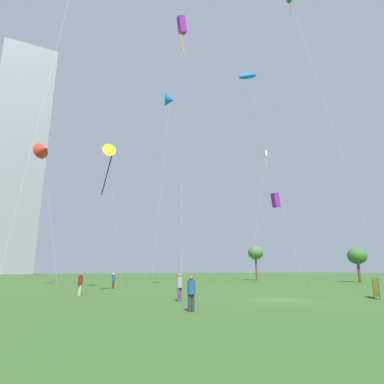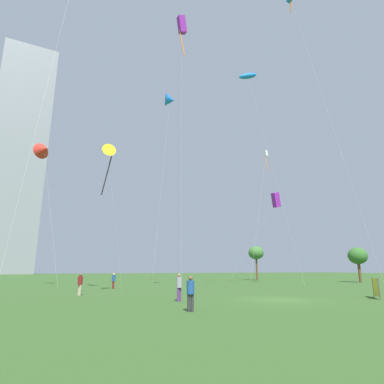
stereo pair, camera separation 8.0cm
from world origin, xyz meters
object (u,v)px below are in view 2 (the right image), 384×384
person_standing_4 (190,291)px  kite_flying_8 (266,155)px  kite_flying_1 (108,153)px  kite_flying_5 (276,200)px  park_tree_0 (256,253)px  event_banner (376,287)px  person_standing_2 (179,285)px  kite_flying_6 (182,26)px  park_tree_1 (358,256)px  person_standing_1 (80,283)px  kite_flying_2 (44,150)px  kite_flying_7 (248,76)px  kite_flying_4 (170,100)px  distant_highrise_0 (19,158)px  person_standing_0 (80,281)px  person_standing_3 (114,280)px

person_standing_4 → kite_flying_8: bearing=-115.8°
person_standing_4 → kite_flying_1: kite_flying_1 is taller
kite_flying_5 → park_tree_0: (5.25, 13.85, -7.02)m
event_banner → person_standing_2: bearing=166.6°
kite_flying_6 → park_tree_1: size_ratio=5.53×
park_tree_0 → park_tree_1: park_tree_0 is taller
person_standing_1 → event_banner: person_standing_1 is taller
kite_flying_2 → kite_flying_8: 37.46m
kite_flying_1 → park_tree_1: kite_flying_1 is taller
kite_flying_1 → kite_flying_5: size_ratio=1.01×
event_banner → kite_flying_7: bearing=95.1°
kite_flying_4 → park_tree_1: (29.71, -6.67, -24.69)m
person_standing_1 → distant_highrise_0: bearing=-17.5°
kite_flying_4 → kite_flying_5: bearing=-24.9°
kite_flying_6 → kite_flying_8: (23.23, 17.70, -6.23)m
kite_flying_1 → event_banner: (18.14, -11.39, -11.72)m
kite_flying_5 → event_banner: 24.57m
kite_flying_1 → kite_flying_7: kite_flying_7 is taller
park_tree_1 → event_banner: (-22.57, -20.67, -3.27)m
kite_flying_1 → kite_flying_6: (7.15, 0.02, 16.23)m
person_standing_2 → park_tree_0: (26.57, 31.12, 3.92)m
kite_flying_6 → kite_flying_7: kite_flying_6 is taller
kite_flying_4 → park_tree_1: kite_flying_4 is taller
kite_flying_1 → distant_highrise_0: 135.81m
person_standing_4 → kite_flying_4: kite_flying_4 is taller
person_standing_1 → kite_flying_7: kite_flying_7 is taller
kite_flying_6 → event_banner: bearing=-46.1°
park_tree_0 → person_standing_2: bearing=-130.5°
person_standing_2 → kite_flying_8: bearing=-162.3°
park_tree_0 → kite_flying_6: bearing=-135.7°
kite_flying_5 → person_standing_1: bearing=-160.2°
kite_flying_4 → park_tree_0: kite_flying_4 is taller
person_standing_2 → kite_flying_2: (-10.48, 21.01, 15.53)m
person_standing_0 → kite_flying_8: size_ratio=0.07×
person_standing_0 → park_tree_0: size_ratio=0.25×
person_standing_1 → kite_flying_1: bearing=-98.1°
kite_flying_7 → park_tree_0: bearing=56.7°
kite_flying_6 → distant_highrise_0: (-31.62, 127.80, 22.62)m
kite_flying_5 → kite_flying_7: bearing=-140.2°
kite_flying_2 → distant_highrise_0: bearing=99.0°
person_standing_4 → kite_flying_1: size_ratio=0.13×
kite_flying_7 → event_banner: (1.20, -13.44, -25.25)m
person_standing_3 → person_standing_0: bearing=115.1°
person_standing_4 → kite_flying_6: kite_flying_6 is taller
kite_flying_8 → event_banner: bearing=-112.8°
kite_flying_5 → kite_flying_8: 14.39m
person_standing_4 → kite_flying_2: bearing=-54.6°
kite_flying_7 → park_tree_0: kite_flying_7 is taller
person_standing_3 → park_tree_0: park_tree_0 is taller
person_standing_0 → event_banner: (19.45, -15.48, -0.14)m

